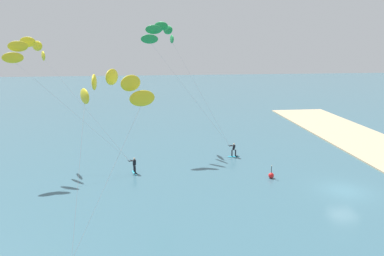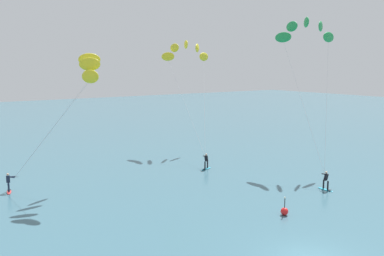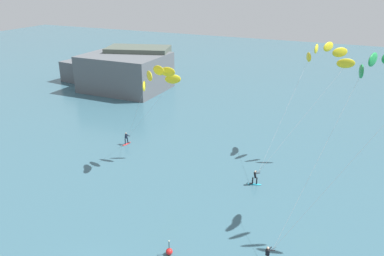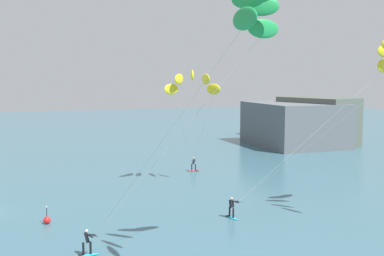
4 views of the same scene
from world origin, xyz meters
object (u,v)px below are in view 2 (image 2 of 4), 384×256
Objects in this scene: kitesurfer_far_out at (87,73)px; marker_buoy at (284,211)px; kitesurfer_nearshore at (187,54)px; kitesurfer_mid_water at (307,34)px.

kitesurfer_far_out is 8.56× the size of marker_buoy.
kitesurfer_mid_water is at bearing -67.79° from kitesurfer_nearshore.
marker_buoy is at bearing -58.55° from kitesurfer_far_out.
kitesurfer_nearshore is 15.61m from kitesurfer_mid_water.
kitesurfer_nearshore is 28.29m from marker_buoy.
kitesurfer_far_out is 19.93m from marker_buoy.
kitesurfer_far_out is (-16.82, -9.64, -2.12)m from kitesurfer_nearshore.
kitesurfer_nearshore is 19.50m from kitesurfer_far_out.
kitesurfer_mid_water is 23.49m from kitesurfer_far_out.
kitesurfer_mid_water is at bearing 36.40° from marker_buoy.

